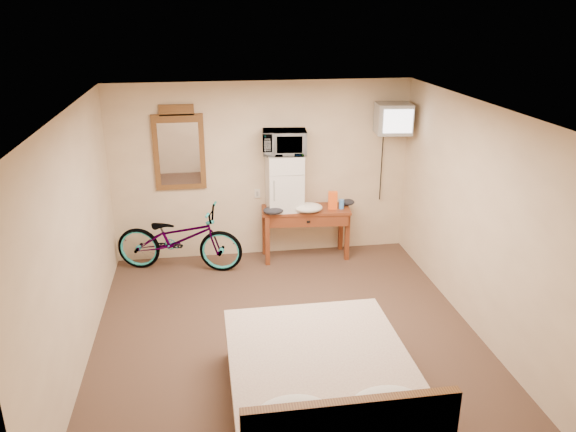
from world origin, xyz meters
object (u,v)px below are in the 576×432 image
at_px(mini_fridge, 284,182).
at_px(crt_television, 393,119).
at_px(blue_cup, 341,204).
at_px(bicycle, 179,238).
at_px(microwave, 284,142).
at_px(desk, 306,218).
at_px(bed, 324,391).
at_px(wall_mirror, 179,149).

height_order(mini_fridge, crt_television, crt_television).
bearing_deg(mini_fridge, blue_cup, -8.35).
height_order(mini_fridge, bicycle, mini_fridge).
bearing_deg(bicycle, microwave, -70.32).
height_order(microwave, bicycle, microwave).
xyz_separation_m(microwave, crt_television, (1.50, -0.05, 0.29)).
bearing_deg(desk, blue_cup, -6.08).
bearing_deg(bicycle, mini_fridge, -70.32).
height_order(microwave, bed, microwave).
xyz_separation_m(microwave, bed, (-0.17, -3.44, -1.41)).
height_order(microwave, wall_mirror, wall_mirror).
bearing_deg(wall_mirror, crt_television, -4.93).
relative_size(mini_fridge, wall_mirror, 0.68).
distance_m(microwave, crt_television, 1.53).
distance_m(microwave, bed, 3.72).
bearing_deg(microwave, bed, -86.76).
xyz_separation_m(mini_fridge, blue_cup, (0.79, -0.12, -0.33)).
bearing_deg(crt_television, mini_fridge, 178.28).
bearing_deg(blue_cup, crt_television, 5.82).
bearing_deg(wall_mirror, microwave, -8.29).
bearing_deg(wall_mirror, mini_fridge, -8.29).
bearing_deg(bed, blue_cup, 73.86).
xyz_separation_m(crt_television, bed, (-1.66, -3.39, -1.70)).
bearing_deg(wall_mirror, bed, -71.09).
xyz_separation_m(crt_television, wall_mirror, (-2.91, 0.25, -0.38)).
xyz_separation_m(crt_television, bicycle, (-2.98, -0.12, -1.53)).
distance_m(blue_cup, bed, 3.50).
xyz_separation_m(blue_cup, wall_mirror, (-2.21, 0.32, 0.80)).
bearing_deg(mini_fridge, microwave, 56.30).
bearing_deg(microwave, crt_television, 4.28).
distance_m(desk, mini_fridge, 0.61).
bearing_deg(blue_cup, bed, -106.14).
relative_size(microwave, crt_television, 0.99).
bearing_deg(mini_fridge, crt_television, -1.72).
bearing_deg(bed, mini_fridge, 87.23).
bearing_deg(bicycle, wall_mirror, 3.20).
xyz_separation_m(mini_fridge, bed, (-0.17, -3.44, -0.85)).
bearing_deg(microwave, wall_mirror, 177.72).
bearing_deg(wall_mirror, bicycle, -100.06).
height_order(mini_fridge, wall_mirror, wall_mirror).
height_order(crt_television, wall_mirror, wall_mirror).
distance_m(blue_cup, wall_mirror, 2.37).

